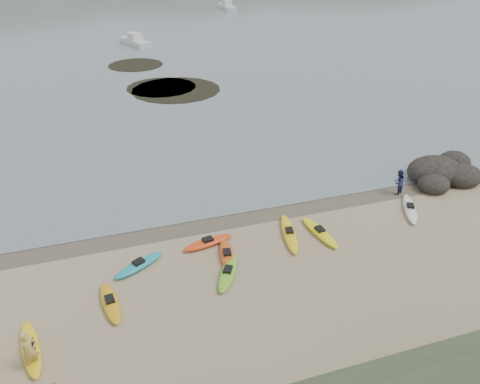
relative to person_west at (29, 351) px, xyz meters
name	(u,v)px	position (x,y,z in m)	size (l,w,h in m)	color
ground	(240,214)	(11.17, 8.34, -0.94)	(600.00, 600.00, 0.00)	tan
wet_sand	(242,216)	(11.17, 8.04, -0.94)	(60.00, 60.00, 0.00)	brown
kayaks	(234,257)	(9.51, 4.16, -0.77)	(23.04, 8.03, 0.34)	gold
person_west	(29,351)	(0.00, 0.00, 0.00)	(0.69, 0.45, 1.88)	#D3B954
person_east	(399,182)	(21.60, 7.54, -0.10)	(0.82, 0.64, 1.68)	navy
rock_cluster	(443,176)	(25.77, 8.31, -0.68)	(5.44, 4.02, 1.92)	black
kelp_mats	(161,82)	(11.23, 37.22, -0.91)	(10.95, 19.95, 0.04)	black
moored_boats	(107,7)	(9.35, 93.82, -0.35)	(90.68, 78.95, 1.37)	silver
far_hills	(190,8)	(50.55, 202.31, -16.87)	(550.00, 135.00, 80.00)	#384235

